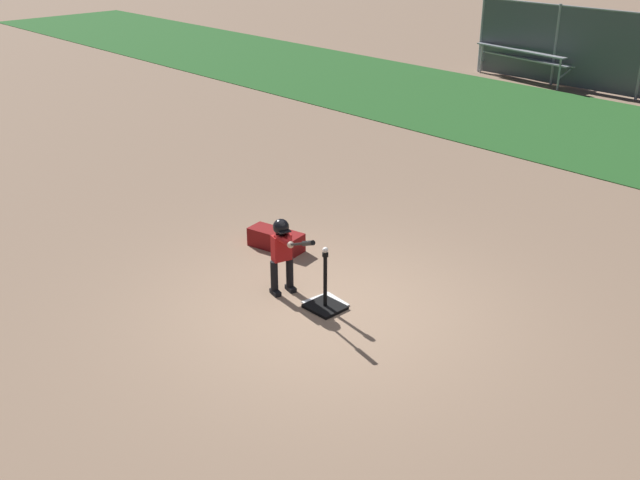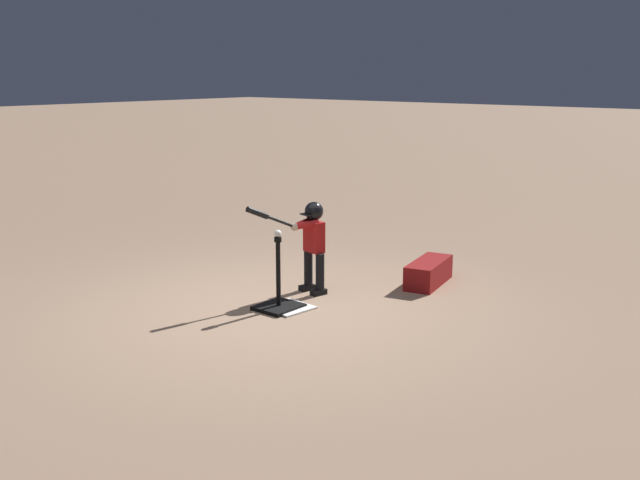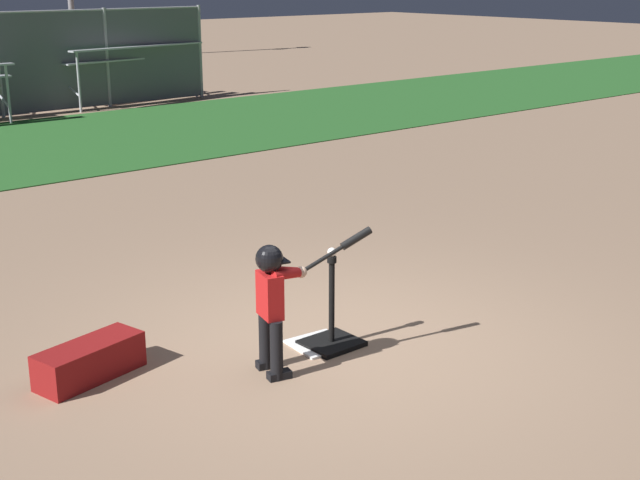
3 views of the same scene
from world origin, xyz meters
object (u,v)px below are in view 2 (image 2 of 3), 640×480
at_px(batter_child, 311,236).
at_px(equipment_bag, 429,272).
at_px(batting_tee, 279,299).
at_px(baseball, 278,233).

distance_m(batter_child, equipment_bag, 1.49).
distance_m(batting_tee, baseball, 0.70).
xyz_separation_m(baseball, equipment_bag, (-1.79, 0.72, -0.67)).
bearing_deg(batting_tee, baseball, 90.00).
xyz_separation_m(batter_child, baseball, (0.66, 0.11, 0.16)).
bearing_deg(batter_child, equipment_bag, 143.65).
xyz_separation_m(batting_tee, batter_child, (-0.66, -0.11, 0.54)).
height_order(batter_child, baseball, batter_child).
relative_size(baseball, equipment_bag, 0.09).
relative_size(batting_tee, batter_child, 0.72).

